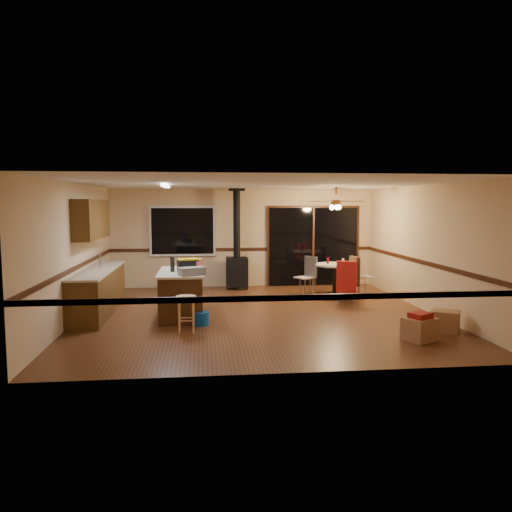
{
  "coord_description": "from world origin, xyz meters",
  "views": [
    {
      "loc": [
        -1.09,
        -9.76,
        2.21
      ],
      "look_at": [
        0.0,
        0.3,
        1.15
      ],
      "focal_mm": 35.0,
      "sensor_mm": 36.0,
      "label": 1
    }
  ],
  "objects": [
    {
      "name": "ceiling",
      "position": [
        0.0,
        0.0,
        2.6
      ],
      "size": [
        7.0,
        7.0,
        0.0
      ],
      "primitive_type": "plane",
      "rotation": [
        3.14,
        0.0,
        0.0
      ],
      "color": "silver",
      "rests_on": "ground"
    },
    {
      "name": "box_corner_a",
      "position": [
        2.42,
        -2.16,
        0.18
      ],
      "size": [
        0.62,
        0.59,
        0.37
      ],
      "primitive_type": "cube",
      "rotation": [
        0.0,
        0.0,
        0.48
      ],
      "color": "#936641",
      "rests_on": "floor"
    },
    {
      "name": "toolbox_grey",
      "position": [
        -1.29,
        -0.56,
        0.97
      ],
      "size": [
        0.53,
        0.42,
        0.14
      ],
      "primitive_type": "cube",
      "rotation": [
        0.0,
        0.0,
        0.41
      ],
      "color": "slate",
      "rests_on": "kitchen_island"
    },
    {
      "name": "sliding_door",
      "position": [
        1.9,
        3.45,
        1.05
      ],
      "size": [
        2.52,
        0.1,
        2.1
      ],
      "primitive_type": "cube",
      "color": "black",
      "rests_on": "ground"
    },
    {
      "name": "bottle_pink",
      "position": [
        -1.18,
        -0.11,
        1.0
      ],
      "size": [
        0.08,
        0.08,
        0.2
      ],
      "primitive_type": "cylinder",
      "rotation": [
        0.0,
        0.0,
        0.31
      ],
      "color": "#D84C8C",
      "rests_on": "kitchen_island"
    },
    {
      "name": "chair_left",
      "position": [
        1.45,
        1.94,
        0.59
      ],
      "size": [
        0.56,
        0.56,
        0.51
      ],
      "color": "tan",
      "rests_on": "ground"
    },
    {
      "name": "ceiling_fan",
      "position": [
        2.06,
        1.78,
        2.21
      ],
      "size": [
        0.24,
        0.24,
        0.55
      ],
      "color": "brown",
      "rests_on": "ceiling"
    },
    {
      "name": "window",
      "position": [
        -1.6,
        3.45,
        1.5
      ],
      "size": [
        1.72,
        0.1,
        1.32
      ],
      "primitive_type": "cube",
      "color": "black",
      "rests_on": "ground"
    },
    {
      "name": "toolbox_yellow_lid",
      "position": [
        -1.37,
        -0.03,
        1.14
      ],
      "size": [
        0.42,
        0.28,
        0.03
      ],
      "primitive_type": "cube",
      "rotation": [
        0.0,
        0.0,
        0.24
      ],
      "color": "gold",
      "rests_on": "toolbox_black"
    },
    {
      "name": "upper_cabinets",
      "position": [
        -3.33,
        0.7,
        1.9
      ],
      "size": [
        0.35,
        2.0,
        0.8
      ],
      "primitive_type": "cube",
      "color": "#503314",
      "rests_on": "ground"
    },
    {
      "name": "fluorescent_strip",
      "position": [
        -1.8,
        0.3,
        2.56
      ],
      "size": [
        0.1,
        1.2,
        0.04
      ],
      "primitive_type": "cube",
      "color": "white",
      "rests_on": "ceiling"
    },
    {
      "name": "bottle_white",
      "position": [
        -1.38,
        0.47,
        0.99
      ],
      "size": [
        0.07,
        0.07,
        0.18
      ],
      "primitive_type": "cylinder",
      "rotation": [
        0.0,
        0.0,
        -0.15
      ],
      "color": "white",
      "rests_on": "kitchen_island"
    },
    {
      "name": "lower_cabinets",
      "position": [
        -3.2,
        0.5,
        0.43
      ],
      "size": [
        0.6,
        3.0,
        0.86
      ],
      "primitive_type": "cube",
      "color": "#503314",
      "rests_on": "ground"
    },
    {
      "name": "box_on_island",
      "position": [
        -1.21,
        0.39,
        1.0
      ],
      "size": [
        0.29,
        0.34,
        0.19
      ],
      "primitive_type": "cube",
      "rotation": [
        0.0,
        0.0,
        -0.32
      ],
      "color": "#936641",
      "rests_on": "kitchen_island"
    },
    {
      "name": "wall_back",
      "position": [
        0.0,
        3.5,
        1.3
      ],
      "size": [
        7.0,
        0.0,
        7.0
      ],
      "primitive_type": "plane",
      "rotation": [
        1.57,
        0.0,
        0.0
      ],
      "color": "tan",
      "rests_on": "ground"
    },
    {
      "name": "glass_cream",
      "position": [
        2.24,
        1.73,
        0.85
      ],
      "size": [
        0.06,
        0.06,
        0.14
      ],
      "primitive_type": "cylinder",
      "rotation": [
        0.0,
        0.0,
        -0.08
      ],
      "color": "beige",
      "rests_on": "dining_table"
    },
    {
      "name": "wall_right",
      "position": [
        3.5,
        0.0,
        1.3
      ],
      "size": [
        0.0,
        7.0,
        7.0
      ],
      "primitive_type": "plane",
      "rotation": [
        1.57,
        0.0,
        -1.57
      ],
      "color": "tan",
      "rests_on": "ground"
    },
    {
      "name": "kitchen_island",
      "position": [
        -1.5,
        0.0,
        0.45
      ],
      "size": [
        0.88,
        1.68,
        0.9
      ],
      "color": "#3E240F",
      "rests_on": "ground"
    },
    {
      "name": "countertop",
      "position": [
        -3.2,
        0.5,
        0.88
      ],
      "size": [
        0.64,
        3.04,
        0.04
      ],
      "primitive_type": "cube",
      "color": "#BDAE92",
      "rests_on": "lower_cabinets"
    },
    {
      "name": "box_corner_b",
      "position": [
        3.1,
        -1.67,
        0.18
      ],
      "size": [
        0.59,
        0.57,
        0.37
      ],
      "primitive_type": "cube",
      "rotation": [
        0.0,
        0.0,
        -0.57
      ],
      "color": "#936641",
      "rests_on": "floor"
    },
    {
      "name": "glass_red",
      "position": [
        1.91,
        1.88,
        0.86
      ],
      "size": [
        0.07,
        0.07,
        0.16
      ],
      "primitive_type": "cylinder",
      "rotation": [
        0.0,
        0.0,
        -0.15
      ],
      "color": "#590C14",
      "rests_on": "dining_table"
    },
    {
      "name": "blue_bucket",
      "position": [
        -1.13,
        -0.76,
        0.12
      ],
      "size": [
        0.31,
        0.31,
        0.24
      ],
      "primitive_type": "cylinder",
      "rotation": [
        0.0,
        0.0,
        -0.09
      ],
      "color": "#0C4DAF",
      "rests_on": "floor"
    },
    {
      "name": "wall_front",
      "position": [
        0.0,
        -3.5,
        1.3
      ],
      "size": [
        7.0,
        0.0,
        7.0
      ],
      "primitive_type": "plane",
      "rotation": [
        -1.57,
        0.0,
        0.0
      ],
      "color": "tan",
      "rests_on": "ground"
    },
    {
      "name": "chair_near",
      "position": [
        2.09,
        0.91,
        0.6
      ],
      "size": [
        0.56,
        0.58,
        0.7
      ],
      "color": "tan",
      "rests_on": "ground"
    },
    {
      "name": "box_under_window",
      "position": [
        -1.55,
        3.1,
        0.21
      ],
      "size": [
        0.62,
        0.56,
        0.42
      ],
      "primitive_type": "cube",
      "rotation": [
        0.0,
        0.0,
        0.33
      ],
      "color": "#936641",
      "rests_on": "floor"
    },
    {
      "name": "bottle_dark",
      "position": [
        -1.67,
        -0.05,
        1.05
      ],
      "size": [
        0.09,
        0.09,
        0.29
      ],
      "primitive_type": "cylinder",
      "rotation": [
        0.0,
        0.0,
        -0.08
      ],
      "color": "black",
      "rests_on": "kitchen_island"
    },
    {
      "name": "bar_stool",
      "position": [
        -1.38,
        -1.22,
        0.32
      ],
      "size": [
        0.4,
        0.4,
        0.63
      ],
      "primitive_type": "cylinder",
      "rotation": [
        0.0,
        0.0,
        -0.16
      ],
      "color": "tan",
      "rests_on": "floor"
    },
    {
      "name": "wall_left",
      "position": [
        -3.5,
        0.0,
        1.3
      ],
      "size": [
        0.0,
        7.0,
        7.0
      ],
      "primitive_type": "plane",
      "rotation": [
        1.57,
        0.0,
        1.57
      ],
      "color": "tan",
      "rests_on": "ground"
    },
    {
      "name": "chair_rail",
      "position": [
        0.0,
        0.0,
        1.0
      ],
      "size": [
        7.0,
        7.0,
        0.08
      ],
      "primitive_type": null,
      "color": "#361A0D",
      "rests_on": "ground"
    },
    {
      "name": "floor",
      "position": [
        0.0,
        0.0,
        0.0
      ],
      "size": [
        7.0,
        7.0,
        0.0
      ],
      "primitive_type": "plane",
      "color": "#4F2B16",
      "rests_on": "ground"
    },
    {
      "name": "wood_stove",
      "position": [
        -0.2,
        3.05,
        0.73
      ],
      "size": [
        0.55,
        0.5,
        2.52
      ],
      "color": "black",
      "rests_on": "ground"
    },
    {
      "name": "chair_right",
      "position": [
        2.58,
        1.81,
        0.6
      ],
      "size": [
        0.5,
        0.46,
        0.7
      ],
      "color": "tan",
      "rests_on": "ground"
    },
    {
      "name": "box_small_red",
      "position": [
        2.42,
        -2.16,
        0.41
      ],
      "size": [
        0.41,
        0.39,
        0.09
      ],
      "primitive_type": "cube",
      "rotation": [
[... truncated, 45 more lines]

